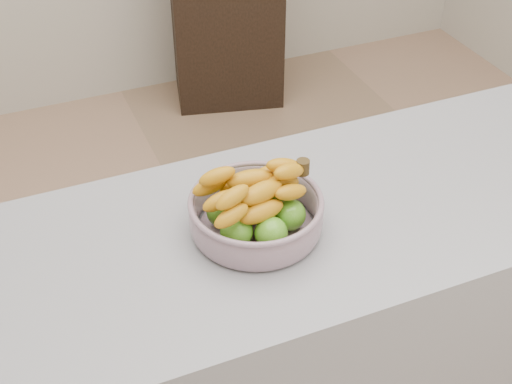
{
  "coord_description": "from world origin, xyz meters",
  "views": [
    {
      "loc": [
        -0.61,
        -1.32,
        1.88
      ],
      "look_at": [
        -0.18,
        -0.27,
        1.0
      ],
      "focal_mm": 50.0,
      "sensor_mm": 36.0,
      "label": 1
    }
  ],
  "objects": [
    {
      "name": "counter",
      "position": [
        0.0,
        -0.27,
        0.45
      ],
      "size": [
        2.0,
        0.6,
        0.9
      ],
      "primitive_type": "cube",
      "color": "#94959C",
      "rests_on": "ground"
    },
    {
      "name": "fruit_bowl",
      "position": [
        -0.18,
        -0.27,
        0.95
      ],
      "size": [
        0.28,
        0.28,
        0.14
      ],
      "rotation": [
        0.0,
        0.0,
        0.05
      ],
      "color": "#AAB6CC",
      "rests_on": "counter"
    },
    {
      "name": "cabinet",
      "position": [
        0.52,
        1.78,
        0.47
      ],
      "size": [
        0.6,
        0.53,
        0.93
      ],
      "primitive_type": "cube",
      "rotation": [
        0.0,
        0.0,
        -0.24
      ],
      "color": "black",
      "rests_on": "ground"
    },
    {
      "name": "ground",
      "position": [
        0.0,
        0.0,
        0.0
      ],
      "size": [
        4.0,
        4.0,
        0.0
      ],
      "primitive_type": "plane",
      "color": "#A37D63",
      "rests_on": "ground"
    }
  ]
}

